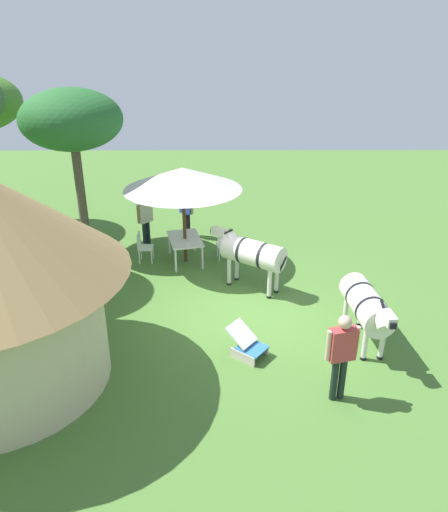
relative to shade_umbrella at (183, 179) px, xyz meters
name	(u,v)px	position (x,y,z in m)	size (l,w,h in m)	color
ground_plane	(249,309)	(-2.80, -1.75, -2.53)	(36.00, 36.00, 0.00)	#497531
shade_umbrella	(183,179)	(0.00, 0.00, 0.00)	(3.33, 3.33, 2.84)	#4C2C1B
patio_dining_table	(185,241)	(0.00, 0.00, -1.87)	(1.59, 1.20, 0.74)	silver
patio_chair_near_lawn	(143,245)	(-0.02, 1.25, -2.01)	(0.45, 0.43, 0.90)	silver
patio_chair_west_end	(227,243)	(0.18, -1.23, -2.01)	(0.50, 0.48, 0.90)	silver
guest_beside_umbrella	(145,217)	(1.10, 1.30, -1.52)	(0.48, 0.46, 1.68)	black
guest_behind_table	(186,208)	(1.97, 0.08, -1.55)	(0.43, 0.48, 1.63)	black
standing_watcher	(342,350)	(-5.99, -3.21, -1.46)	(0.33, 0.62, 1.78)	black
striped_lounge_chair	(248,344)	(-4.65, -1.62, -2.27)	(0.90, 0.95, 0.64)	#2C6BB4
zebra_nearest_camera	(251,253)	(-1.67, -1.85, -1.51)	(1.58, 1.99, 1.55)	silver
zebra_by_umbrella	(367,306)	(-4.22, -4.16, -1.59)	(2.38, 0.78, 1.47)	silver
acacia_tree_behind_hut	(72,121)	(1.14, 3.22, 1.39)	(2.93, 2.93, 4.83)	brown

